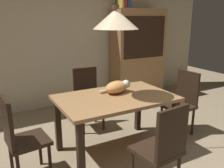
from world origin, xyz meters
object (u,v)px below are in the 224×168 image
Objects in this scene: book_red_tall at (123,0)px; book_yellow_short at (121,3)px; chair_far_back at (88,95)px; dining_table at (115,104)px; chair_left_side at (20,136)px; pendant_lamp at (116,19)px; book_blue_wide at (126,2)px; chair_near_front at (162,147)px; cat_sleeping at (117,87)px; book_green_slim at (129,1)px; chair_right_side at (182,100)px; hutch_bookcase at (138,56)px.

book_yellow_short is at bearing 180.00° from book_red_tall.
book_yellow_short is (1.09, 0.85, 1.43)m from chair_far_back.
dining_table is at bearing -122.38° from book_yellow_short.
pendant_lamp is (1.13, 0.01, 1.15)m from chair_left_side.
book_blue_wide reaches higher than chair_far_back.
book_yellow_short is at bearing 67.36° from chair_near_front.
pendant_lamp is at bearing -128.55° from cat_sleeping.
book_yellow_short is at bearing 180.00° from book_blue_wide.
book_red_tall is at bearing 180.00° from book_blue_wide.
book_green_slim is at bearing 53.62° from dining_table.
dining_table is 0.24m from cat_sleeping.
dining_table is at bearing -128.55° from cat_sleeping.
book_yellow_short reaches higher than chair_right_side.
chair_near_front and chair_right_side have the same top height.
chair_far_back is at bearing -142.12° from book_yellow_short.
pendant_lamp is at bearing -131.44° from hutch_bookcase.
pendant_lamp is 5.42× the size of book_blue_wide.
book_yellow_short is (1.10, 1.73, 0.28)m from pendant_lamp.
book_green_slim is at bearing 0.00° from book_yellow_short.
dining_table is 1.01m from pendant_lamp.
chair_right_side is at bearing 38.30° from chair_near_front.
chair_far_back is 1.00× the size of chair_near_front.
dining_table is 2.47m from book_red_tall.
book_blue_wide is at bearing 87.10° from chair_right_side.
chair_left_side is 1.61m from pendant_lamp.
chair_far_back is at bearing 90.14° from chair_near_front.
chair_right_side is 2.28× the size of cat_sleeping.
book_blue_wide is at bearing 35.03° from chair_far_back.
dining_table is at bearing -125.13° from book_blue_wide.
pendant_lamp is (-0.01, 0.88, 1.15)m from chair_near_front.
chair_right_side is at bearing -88.91° from book_yellow_short.
dining_table is 2.31m from hutch_bookcase.
chair_far_back reaches higher than cat_sleeping.
chair_near_front and chair_left_side have the same top height.
chair_near_front is 1.43m from chair_left_side.
chair_left_side is at bearing -173.88° from cat_sleeping.
chair_near_front is at bearing -113.70° from book_red_tall.
dining_table is 7.00× the size of book_yellow_short.
cat_sleeping is at bearing -131.65° from hutch_bookcase.
pendant_lamp reaches higher than chair_right_side.
dining_table is 2.42m from book_yellow_short.
cat_sleeping is (0.09, 1.00, 0.32)m from chair_near_front.
book_blue_wide is at bearing 54.87° from pendant_lamp.
book_green_slim is (1.26, 2.60, 1.47)m from chair_near_front.
cat_sleeping is at bearing -123.31° from book_red_tall.
hutch_bookcase is at bearing 48.56° from dining_table.
book_red_tall is (1.15, 1.73, 1.34)m from dining_table.
book_blue_wide is (1.22, 1.73, 0.31)m from pendant_lamp.
chair_left_side is at bearing -146.83° from hutch_bookcase.
cat_sleeping is (0.09, -0.75, 0.32)m from chair_far_back.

